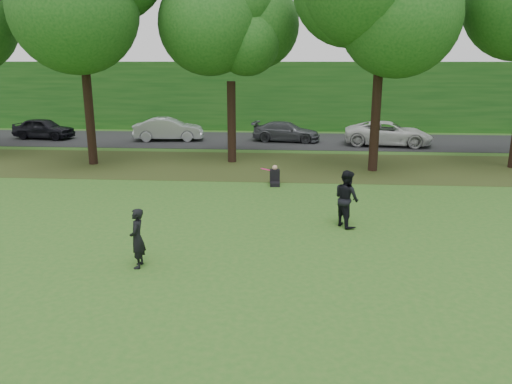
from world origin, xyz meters
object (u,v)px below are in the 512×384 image
seated_person (275,177)px  frisbee (265,169)px  player_left (137,238)px  player_right (347,198)px

seated_person → frisbee: bearing=-94.3°
player_left → frisbee: frisbee is taller
player_right → frisbee: 3.22m
player_left → player_right: bearing=118.2°
player_right → seated_person: player_right is taller
player_right → seated_person: bearing=-5.4°
player_left → player_right: size_ratio=0.85×
player_left → frisbee: (3.14, 2.11, 1.39)m
player_left → player_right: (5.64, 3.71, 0.13)m
player_right → frisbee: bearing=92.1°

